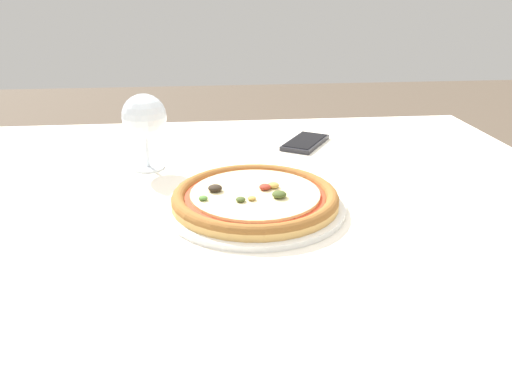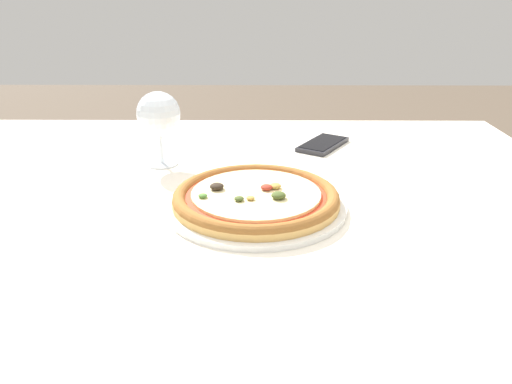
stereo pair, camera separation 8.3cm
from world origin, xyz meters
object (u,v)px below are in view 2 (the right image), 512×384
object	(u,v)px
wine_glass_far_left	(159,115)
cell_phone	(323,144)
pizza_plate	(256,199)
dining_table	(216,233)

from	to	relation	value
wine_glass_far_left	cell_phone	xyz separation A→B (m)	(0.35, 0.13, -0.10)
pizza_plate	cell_phone	distance (m)	0.38
cell_phone	dining_table	bearing A→B (deg)	-129.02
dining_table	wine_glass_far_left	bearing A→B (deg)	128.70
pizza_plate	dining_table	bearing A→B (deg)	138.89
dining_table	wine_glass_far_left	world-z (taller)	wine_glass_far_left
pizza_plate	wine_glass_far_left	world-z (taller)	wine_glass_far_left
pizza_plate	cell_phone	size ratio (longest dim) A/B	1.90
cell_phone	pizza_plate	bearing A→B (deg)	-113.79
dining_table	pizza_plate	xyz separation A→B (m)	(0.08, -0.07, 0.10)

